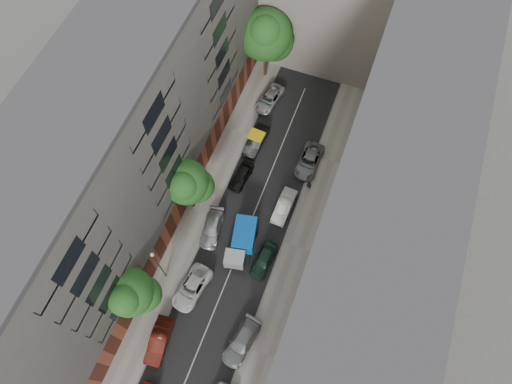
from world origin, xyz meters
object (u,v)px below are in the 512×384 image
at_px(car_left_2, 192,288).
at_px(car_right_3, 284,206).
at_px(car_left_5, 256,141).
at_px(car_right_1, 242,342).
at_px(pedestrian, 309,184).
at_px(car_left_4, 241,176).
at_px(car_left_6, 269,99).
at_px(tree_mid, 187,184).
at_px(tree_near, 131,294).
at_px(car_right_2, 264,260).
at_px(car_left_3, 212,228).
at_px(car_left_1, 159,341).
at_px(tree_far, 266,37).
at_px(tarp_truck, 242,242).
at_px(car_right_4, 309,161).
at_px(lamp_post, 158,263).

height_order(car_left_2, car_right_3, car_right_3).
distance_m(car_left_2, car_left_5, 17.98).
height_order(car_right_1, pedestrian, pedestrian).
height_order(car_left_4, car_right_3, car_right_3).
distance_m(car_left_6, tree_mid, 16.89).
distance_m(tree_near, tree_mid, 11.53).
height_order(car_right_2, tree_near, tree_near).
height_order(car_left_2, car_left_3, car_left_2).
height_order(car_left_1, tree_far, tree_far).
bearing_deg(car_right_2, car_left_3, 172.97).
xyz_separation_m(tarp_truck, tree_near, (-6.46, -9.21, 4.63)).
bearing_deg(car_left_5, tarp_truck, -71.88).
distance_m(car_left_4, car_right_2, 9.83).
bearing_deg(car_left_3, car_right_4, 49.44).
height_order(car_left_2, tree_far, tree_far).
distance_m(car_left_1, tree_near, 6.31).
bearing_deg(car_left_3, tarp_truck, -17.03).
distance_m(tarp_truck, car_left_4, 7.90).
bearing_deg(car_left_5, car_left_2, -85.61).
relative_size(tarp_truck, car_left_2, 1.13).
bearing_deg(tarp_truck, car_right_1, -80.52).
bearing_deg(tree_mid, car_left_2, -66.89).
bearing_deg(car_left_3, tree_far, 86.47).
relative_size(car_right_3, lamp_post, 0.61).
bearing_deg(tree_near, lamp_post, 82.01).
xyz_separation_m(car_left_1, tree_near, (-2.70, 2.29, 5.22)).
xyz_separation_m(car_left_2, car_right_1, (6.40, -3.00, 0.02)).
bearing_deg(lamp_post, car_left_4, 76.92).
xyz_separation_m(car_left_6, tree_far, (-1.81, 3.56, 5.95)).
bearing_deg(car_left_1, car_left_5, 81.96).
distance_m(car_right_1, lamp_post, 10.63).
relative_size(car_left_1, car_right_3, 1.05).
bearing_deg(car_left_3, car_left_5, 78.57).
distance_m(car_left_1, lamp_post, 7.29).
distance_m(car_left_1, car_left_5, 23.59).
bearing_deg(car_left_6, car_left_2, -79.16).
height_order(tarp_truck, car_left_4, tarp_truck).
bearing_deg(car_left_2, car_right_3, 72.27).
bearing_deg(lamp_post, tree_mid, 93.64).
bearing_deg(lamp_post, car_right_1, -19.28).
bearing_deg(tarp_truck, car_right_2, -28.14).
bearing_deg(tree_near, car_right_4, 64.65).
height_order(car_left_5, tree_far, tree_far).
height_order(car_left_3, tree_far, tree_far).
bearing_deg(car_left_4, tree_far, 106.24).
xyz_separation_m(car_right_2, tree_far, (-8.03, 22.57, 5.89)).
bearing_deg(car_right_2, tree_near, -132.25).
height_order(car_left_3, tree_near, tree_near).
xyz_separation_m(car_left_2, tree_mid, (-3.50, 8.21, 4.81)).
xyz_separation_m(car_left_4, tree_near, (-3.50, -16.51, 5.31)).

